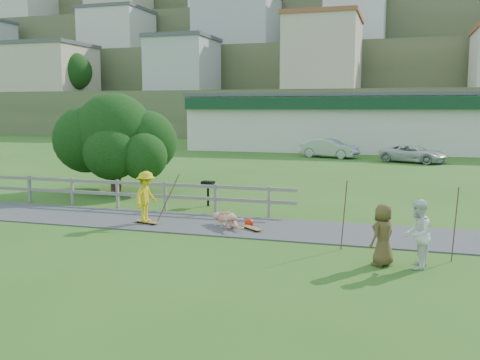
{
  "coord_description": "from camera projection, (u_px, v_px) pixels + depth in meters",
  "views": [
    {
      "loc": [
        6.32,
        -14.78,
        3.85
      ],
      "look_at": [
        1.31,
        2.0,
        1.47
      ],
      "focal_mm": 40.0,
      "sensor_mm": 36.0,
      "label": 1
    }
  ],
  "objects": [
    {
      "name": "ground",
      "position": [
        180.0,
        234.0,
        16.34
      ],
      "size": [
        260.0,
        260.0,
        0.0
      ],
      "primitive_type": "plane",
      "color": "#2E5919",
      "rests_on": "ground"
    },
    {
      "name": "path",
      "position": [
        198.0,
        224.0,
        17.77
      ],
      "size": [
        34.0,
        3.0,
        0.04
      ],
      "primitive_type": "cube",
      "color": "#3C3C3F",
      "rests_on": "ground"
    },
    {
      "name": "fence",
      "position": [
        103.0,
        189.0,
        20.69
      ],
      "size": [
        15.05,
        0.1,
        1.1
      ],
      "color": "slate",
      "rests_on": "ground"
    },
    {
      "name": "strip_mall",
      "position": [
        373.0,
        122.0,
        48.04
      ],
      "size": [
        32.5,
        10.75,
        5.1
      ],
      "color": "beige",
      "rests_on": "ground"
    },
    {
      "name": "hillside",
      "position": [
        368.0,
        51.0,
        101.1
      ],
      "size": [
        220.0,
        67.0,
        47.5
      ],
      "color": "#4D5C36",
      "rests_on": "ground"
    },
    {
      "name": "skater_rider",
      "position": [
        146.0,
        200.0,
        17.59
      ],
      "size": [
        0.71,
        1.13,
        1.68
      ],
      "primitive_type": "imported",
      "rotation": [
        0.0,
        0.0,
        1.49
      ],
      "color": "gold",
      "rests_on": "ground"
    },
    {
      "name": "skater_fallen",
      "position": [
        228.0,
        220.0,
        17.11
      ],
      "size": [
        1.29,
        1.41,
        0.56
      ],
      "primitive_type": "imported",
      "rotation": [
        0.0,
        0.0,
        0.86
      ],
      "color": "tan",
      "rests_on": "ground"
    },
    {
      "name": "spectator_a",
      "position": [
        417.0,
        234.0,
        12.8
      ],
      "size": [
        0.78,
        0.93,
        1.68
      ],
      "primitive_type": "imported",
      "rotation": [
        0.0,
        0.0,
        4.52
      ],
      "color": "white",
      "rests_on": "ground"
    },
    {
      "name": "spectator_c",
      "position": [
        383.0,
        235.0,
        13.02
      ],
      "size": [
        0.82,
        0.9,
        1.54
      ],
      "primitive_type": "imported",
      "rotation": [
        0.0,
        0.0,
        4.13
      ],
      "color": "brown",
      "rests_on": "ground"
    },
    {
      "name": "car_silver",
      "position": [
        329.0,
        148.0,
        41.24
      ],
      "size": [
        4.71,
        2.76,
        1.47
      ],
      "primitive_type": "imported",
      "rotation": [
        0.0,
        0.0,
        1.28
      ],
      "color": "#A5AAAD",
      "rests_on": "ground"
    },
    {
      "name": "car_white",
      "position": [
        413.0,
        154.0,
        37.53
      ],
      "size": [
        4.99,
        3.62,
        1.26
      ],
      "primitive_type": "imported",
      "rotation": [
        0.0,
        0.0,
        1.19
      ],
      "color": "beige",
      "rests_on": "ground"
    },
    {
      "name": "tree",
      "position": [
        115.0,
        153.0,
        24.46
      ],
      "size": [
        5.85,
        5.85,
        3.57
      ],
      "primitive_type": null,
      "color": "black",
      "rests_on": "ground"
    },
    {
      "name": "bbq",
      "position": [
        208.0,
        194.0,
        20.95
      ],
      "size": [
        0.5,
        0.41,
        0.99
      ],
      "primitive_type": null,
      "rotation": [
        0.0,
        0.0,
        -0.13
      ],
      "color": "black",
      "rests_on": "ground"
    },
    {
      "name": "longboard_rider",
      "position": [
        147.0,
        223.0,
        17.7
      ],
      "size": [
        0.95,
        0.47,
        0.1
      ],
      "primitive_type": null,
      "rotation": [
        0.0,
        0.0,
        -0.28
      ],
      "color": "olive",
      "rests_on": "ground"
    },
    {
      "name": "longboard_fallen",
      "position": [
        251.0,
        229.0,
        16.81
      ],
      "size": [
        0.87,
        0.77,
        0.1
      ],
      "primitive_type": null,
      "rotation": [
        0.0,
        0.0,
        -0.69
      ],
      "color": "olive",
      "rests_on": "ground"
    },
    {
      "name": "helmet",
      "position": [
        249.0,
        223.0,
        17.29
      ],
      "size": [
        0.29,
        0.29,
        0.29
      ],
      "primitive_type": "sphere",
      "color": "red",
      "rests_on": "ground"
    },
    {
      "name": "pole_rider",
      "position": [
        168.0,
        196.0,
        17.79
      ],
      "size": [
        0.03,
        0.03,
        1.88
      ],
      "primitive_type": "cylinder",
      "color": "#553022",
      "rests_on": "ground"
    },
    {
      "name": "pole_spec_left",
      "position": [
        344.0,
        215.0,
        14.45
      ],
      "size": [
        0.03,
        0.03,
        1.91
      ],
      "primitive_type": "cylinder",
      "color": "#553022",
      "rests_on": "ground"
    },
    {
      "name": "pole_spec_right",
      "position": [
        455.0,
        225.0,
        13.31
      ],
      "size": [
        0.03,
        0.03,
        1.9
      ],
      "primitive_type": "cylinder",
      "color": "#553022",
      "rests_on": "ground"
    }
  ]
}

